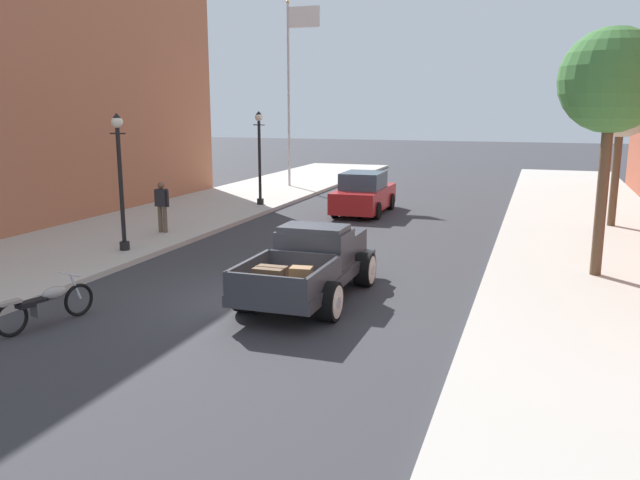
# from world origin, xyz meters

# --- Properties ---
(ground_plane) EXTENTS (140.00, 140.00, 0.00)m
(ground_plane) POSITION_xyz_m (0.00, 0.00, 0.00)
(ground_plane) COLOR #333338
(sidewalk_left) EXTENTS (5.50, 64.00, 0.15)m
(sidewalk_left) POSITION_xyz_m (-7.25, 0.00, 0.07)
(sidewalk_left) COLOR #B7B2A8
(sidewalk_left) RESTS_ON ground
(sidewalk_right) EXTENTS (5.50, 64.00, 0.15)m
(sidewalk_right) POSITION_xyz_m (7.25, 0.00, 0.07)
(sidewalk_right) COLOR #B7B2A8
(sidewalk_right) RESTS_ON ground
(hotrod_truck_gunmetal) EXTENTS (2.21, 4.95, 1.58)m
(hotrod_truck_gunmetal) POSITION_xyz_m (0.97, 0.62, 0.75)
(hotrod_truck_gunmetal) COLOR #333338
(hotrod_truck_gunmetal) RESTS_ON ground
(motorcycle_parked) EXTENTS (0.76, 2.07, 0.93)m
(motorcycle_parked) POSITION_xyz_m (-3.20, -3.01, 0.44)
(motorcycle_parked) COLOR black
(motorcycle_parked) RESTS_ON ground
(car_background_red) EXTENTS (1.93, 4.33, 1.65)m
(car_background_red) POSITION_xyz_m (-0.93, 12.05, 0.77)
(car_background_red) COLOR #AD1E1E
(car_background_red) RESTS_ON ground
(pedestrian_sidewalk_left) EXTENTS (0.53, 0.22, 1.65)m
(pedestrian_sidewalk_left) POSITION_xyz_m (-5.88, 5.32, 1.09)
(pedestrian_sidewalk_left) COLOR brown
(pedestrian_sidewalk_left) RESTS_ON sidewalk_left
(street_lamp_near) EXTENTS (0.50, 0.32, 3.85)m
(street_lamp_near) POSITION_xyz_m (-5.46, 2.65, 2.39)
(street_lamp_near) COLOR black
(street_lamp_near) RESTS_ON sidewalk_left
(street_lamp_far) EXTENTS (0.50, 0.32, 3.85)m
(street_lamp_far) POSITION_xyz_m (-5.40, 11.99, 2.39)
(street_lamp_far) COLOR black
(street_lamp_far) RESTS_ON sidewalk_left
(flagpole) EXTENTS (1.74, 0.16, 9.16)m
(flagpole) POSITION_xyz_m (-6.44, 18.55, 5.77)
(flagpole) COLOR #B2B2B7
(flagpole) RESTS_ON sidewalk_left
(street_tree_nearest) EXTENTS (2.41, 2.41, 5.81)m
(street_tree_nearest) POSITION_xyz_m (7.07, 4.01, 4.71)
(street_tree_nearest) COLOR brown
(street_tree_nearest) RESTS_ON sidewalk_right
(street_tree_second) EXTENTS (2.49, 2.49, 5.50)m
(street_tree_second) POSITION_xyz_m (8.07, 11.38, 4.37)
(street_tree_second) COLOR brown
(street_tree_second) RESTS_ON sidewalk_right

